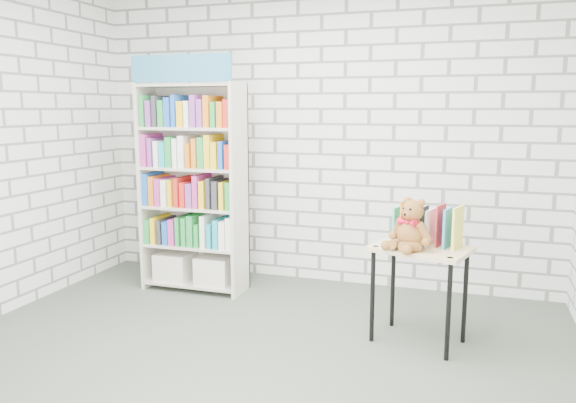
% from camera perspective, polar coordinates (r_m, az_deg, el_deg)
% --- Properties ---
extents(ground, '(4.50, 4.50, 0.00)m').
position_cam_1_polar(ground, '(3.92, -4.67, -16.18)').
color(ground, '#414A3E').
rests_on(ground, ground).
extents(room_shell, '(4.52, 4.02, 2.81)m').
position_cam_1_polar(room_shell, '(3.54, -5.06, 10.85)').
color(room_shell, silver).
rests_on(room_shell, ground).
extents(bookshelf, '(0.96, 0.37, 2.15)m').
position_cam_1_polar(bookshelf, '(5.26, -9.58, 1.53)').
color(bookshelf, beige).
rests_on(bookshelf, ground).
extents(display_table, '(0.77, 0.63, 0.72)m').
position_cam_1_polar(display_table, '(4.16, 13.27, -5.84)').
color(display_table, tan).
rests_on(display_table, ground).
extents(table_books, '(0.50, 0.33, 0.28)m').
position_cam_1_polar(table_books, '(4.20, 13.93, -2.36)').
color(table_books, '#29B3A2').
rests_on(table_books, display_table).
extents(teddy_bear, '(0.35, 0.33, 0.36)m').
position_cam_1_polar(teddy_bear, '(4.02, 12.33, -2.73)').
color(teddy_bear, brown).
rests_on(teddy_bear, display_table).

